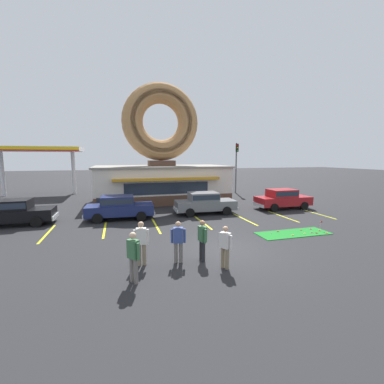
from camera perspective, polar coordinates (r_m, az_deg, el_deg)
ground_plane at (r=12.07m, az=7.60°, el=-12.55°), size 160.00×160.00×0.00m
donut_shop_building at (r=24.62m, az=-6.80°, el=6.68°), size 12.30×6.75×10.96m
putting_mat at (r=15.34m, az=21.55°, el=-8.53°), size 4.09×1.43×0.03m
mini_donut_near_left at (r=15.83m, az=25.92°, el=-8.16°), size 0.13×0.13×0.04m
mini_donut_near_right at (r=16.53m, az=24.90°, el=-7.44°), size 0.13×0.13×0.04m
mini_donut_mid_left at (r=15.31m, az=18.57°, el=-8.30°), size 0.13×0.13×0.04m
mini_donut_mid_centre at (r=16.40m, az=26.50°, el=-7.65°), size 0.13×0.13×0.04m
mini_donut_mid_right at (r=16.07m, az=27.74°, el=-8.04°), size 0.13×0.13×0.04m
mini_donut_far_left at (r=15.78m, az=25.09°, el=-8.15°), size 0.13×0.13×0.04m
mini_donut_far_centre at (r=15.40m, az=23.72°, el=-8.46°), size 0.13×0.13×0.04m
mini_donut_far_right at (r=16.08m, az=23.08°, el=-7.75°), size 0.13×0.13×0.04m
mini_donut_extra at (r=14.87m, az=21.47°, el=-8.91°), size 0.13×0.13×0.04m
golf_ball at (r=14.85m, az=17.28°, el=-8.73°), size 0.04×0.04×0.04m
putting_flag_pin at (r=16.39m, az=26.73°, el=-6.26°), size 0.13×0.01×0.55m
car_red at (r=22.10m, az=19.47°, el=-1.29°), size 4.58×2.03×1.60m
car_navy at (r=18.00m, az=-15.88°, el=-3.12°), size 4.63×2.13×1.60m
car_grey at (r=19.02m, az=2.82°, el=-2.25°), size 4.64×2.14×1.60m
car_black at (r=19.19m, az=-34.87°, el=-3.56°), size 4.57×2.01×1.60m
pedestrian_blue_sweater_man at (r=8.93m, az=-12.90°, el=-13.44°), size 0.42×0.50×1.74m
pedestrian_hooded_kid at (r=9.87m, az=7.38°, el=-11.65°), size 0.40×0.53×1.64m
pedestrian_leather_jacket_man at (r=10.22m, az=-11.20°, el=-10.65°), size 0.59×0.28×1.74m
pedestrian_clipboard_woman at (r=10.30m, az=-3.08°, el=-10.58°), size 0.58×0.32×1.68m
pedestrian_beanie_man at (r=10.49m, az=2.31°, el=-10.27°), size 0.29×0.59×1.68m
trash_bin at (r=21.85m, az=-19.81°, el=-2.40°), size 0.57×0.57×0.97m
traffic_light_pole at (r=30.41m, az=9.85°, el=6.76°), size 0.28×0.47×5.80m
gas_station_canopy at (r=32.95m, az=-31.13°, el=7.84°), size 9.00×4.46×5.30m
parking_stripe_far_left at (r=16.36m, az=-29.49°, el=-8.04°), size 0.12×3.60×0.01m
parking_stripe_left at (r=15.92m, az=-18.84°, el=-7.86°), size 0.12×3.60×0.01m
parking_stripe_mid_left at (r=16.04m, az=-7.99°, el=-7.40°), size 0.12×3.60×0.01m
parking_stripe_centre at (r=16.71m, az=2.31°, el=-6.71°), size 0.12×3.60×0.01m
parking_stripe_mid_right at (r=17.86m, az=11.54°, el=-5.92°), size 0.12×3.60×0.01m
parking_stripe_right at (r=19.41m, az=19.44°, el=-5.11°), size 0.12×3.60×0.01m
parking_stripe_far_right at (r=21.27m, az=26.06°, el=-4.36°), size 0.12×3.60×0.01m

